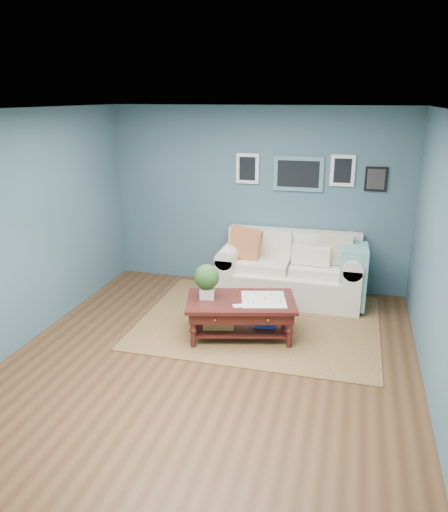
% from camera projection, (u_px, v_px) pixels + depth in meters
% --- Properties ---
extents(room_shell, '(5.00, 5.02, 2.70)m').
position_uv_depth(room_shell, '(213.00, 242.00, 5.23)').
color(room_shell, brown).
rests_on(room_shell, ground).
extents(area_rug, '(3.04, 2.43, 0.01)m').
position_uv_depth(area_rug, '(259.00, 321.00, 6.54)').
color(area_rug, brown).
rests_on(area_rug, ground).
extents(loveseat, '(2.05, 0.93, 1.06)m').
position_uv_depth(loveseat, '(297.00, 271.00, 7.16)').
color(loveseat, '#F1E5CE').
rests_on(loveseat, ground).
extents(coffee_table, '(1.45, 1.06, 0.91)m').
position_uv_depth(coffee_table, '(235.00, 306.00, 6.03)').
color(coffee_table, '#38130F').
rests_on(coffee_table, ground).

